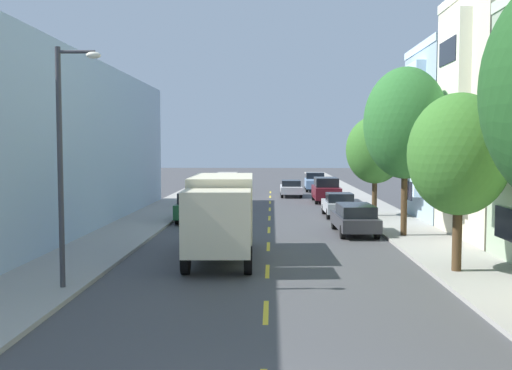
{
  "coord_description": "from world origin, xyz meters",
  "views": [
    {
      "loc": [
        0.15,
        -7.94,
        4.33
      ],
      "look_at": [
        -0.82,
        27.25,
        2.0
      ],
      "focal_mm": 40.72,
      "sensor_mm": 36.0,
      "label": 1
    }
  ],
  "objects_px": {
    "parked_pickup_orange": "(210,195)",
    "parked_wagon_red": "(222,185)",
    "parked_hatchback_black": "(229,182)",
    "moving_white_sedan": "(291,188)",
    "parked_hatchback_silver": "(339,205)",
    "street_tree_third": "(405,123)",
    "street_tree_farthest": "(375,150)",
    "parked_wagon_charcoal": "(355,218)",
    "delivery_box_truck": "(221,212)",
    "parked_pickup_sky": "(315,182)",
    "street_lamp": "(65,150)",
    "parked_pickup_forest": "(197,207)",
    "parked_suv_burgundy": "(326,190)",
    "street_tree_second": "(459,155)"
  },
  "relations": [
    {
      "from": "parked_pickup_orange",
      "to": "parked_wagon_red",
      "type": "xyz_separation_m",
      "value": [
        -0.07,
        11.07,
        -0.02
      ]
    },
    {
      "from": "parked_hatchback_black",
      "to": "moving_white_sedan",
      "type": "bearing_deg",
      "value": -53.46
    },
    {
      "from": "parked_hatchback_silver",
      "to": "parked_hatchback_black",
      "type": "bearing_deg",
      "value": 110.54
    },
    {
      "from": "street_tree_third",
      "to": "street_tree_farthest",
      "type": "xyz_separation_m",
      "value": [
        0.0,
        7.9,
        -1.3
      ]
    },
    {
      "from": "parked_wagon_charcoal",
      "to": "parked_wagon_red",
      "type": "bearing_deg",
      "value": 109.67
    },
    {
      "from": "delivery_box_truck",
      "to": "parked_hatchback_black",
      "type": "xyz_separation_m",
      "value": [
        -2.42,
        36.18,
        -1.07
      ]
    },
    {
      "from": "delivery_box_truck",
      "to": "parked_pickup_sky",
      "type": "distance_m",
      "value": 35.47
    },
    {
      "from": "street_tree_farthest",
      "to": "moving_white_sedan",
      "type": "distance_m",
      "value": 15.95
    },
    {
      "from": "street_lamp",
      "to": "parked_pickup_forest",
      "type": "distance_m",
      "value": 17.09
    },
    {
      "from": "parked_hatchback_silver",
      "to": "parked_pickup_orange",
      "type": "distance_m",
      "value": 10.56
    },
    {
      "from": "street_tree_third",
      "to": "moving_white_sedan",
      "type": "bearing_deg",
      "value": 101.41
    },
    {
      "from": "street_lamp",
      "to": "parked_suv_burgundy",
      "type": "relative_size",
      "value": 1.48
    },
    {
      "from": "parked_pickup_forest",
      "to": "street_tree_farthest",
      "type": "bearing_deg",
      "value": 9.5
    },
    {
      "from": "street_lamp",
      "to": "parked_hatchback_silver",
      "type": "relative_size",
      "value": 1.76
    },
    {
      "from": "parked_pickup_orange",
      "to": "parked_suv_burgundy",
      "type": "bearing_deg",
      "value": 20.88
    },
    {
      "from": "parked_pickup_forest",
      "to": "street_lamp",
      "type": "bearing_deg",
      "value": -95.87
    },
    {
      "from": "parked_hatchback_silver",
      "to": "moving_white_sedan",
      "type": "bearing_deg",
      "value": 99.64
    },
    {
      "from": "parked_wagon_charcoal",
      "to": "parked_suv_burgundy",
      "type": "bearing_deg",
      "value": 89.61
    },
    {
      "from": "parked_hatchback_silver",
      "to": "street_lamp",
      "type": "bearing_deg",
      "value": -118.54
    },
    {
      "from": "street_tree_second",
      "to": "street_tree_third",
      "type": "distance_m",
      "value": 8.02
    },
    {
      "from": "parked_suv_burgundy",
      "to": "parked_wagon_charcoal",
      "type": "bearing_deg",
      "value": -90.39
    },
    {
      "from": "street_tree_second",
      "to": "street_lamp",
      "type": "bearing_deg",
      "value": -167.97
    },
    {
      "from": "street_tree_farthest",
      "to": "moving_white_sedan",
      "type": "bearing_deg",
      "value": 107.16
    },
    {
      "from": "parked_wagon_charcoal",
      "to": "parked_hatchback_black",
      "type": "bearing_deg",
      "value": 105.88
    },
    {
      "from": "parked_wagon_charcoal",
      "to": "street_tree_second",
      "type": "bearing_deg",
      "value": -76.64
    },
    {
      "from": "parked_hatchback_silver",
      "to": "parked_hatchback_black",
      "type": "xyz_separation_m",
      "value": [
        -8.49,
        22.67,
        0.0
      ]
    },
    {
      "from": "parked_wagon_charcoal",
      "to": "street_tree_farthest",
      "type": "bearing_deg",
      "value": 72.35
    },
    {
      "from": "street_tree_farthest",
      "to": "parked_wagon_red",
      "type": "bearing_deg",
      "value": 121.71
    },
    {
      "from": "parked_pickup_sky",
      "to": "parked_hatchback_black",
      "type": "relative_size",
      "value": 1.33
    },
    {
      "from": "parked_wagon_charcoal",
      "to": "parked_pickup_orange",
      "type": "relative_size",
      "value": 0.89
    },
    {
      "from": "street_lamp",
      "to": "street_tree_second",
      "type": "bearing_deg",
      "value": 12.03
    },
    {
      "from": "street_tree_farthest",
      "to": "parked_pickup_orange",
      "type": "height_order",
      "value": "street_tree_farthest"
    },
    {
      "from": "parked_suv_burgundy",
      "to": "moving_white_sedan",
      "type": "relative_size",
      "value": 1.07
    },
    {
      "from": "delivery_box_truck",
      "to": "moving_white_sedan",
      "type": "distance_m",
      "value": 28.3
    },
    {
      "from": "street_tree_third",
      "to": "street_tree_farthest",
      "type": "relative_size",
      "value": 1.31
    },
    {
      "from": "street_tree_third",
      "to": "parked_wagon_red",
      "type": "bearing_deg",
      "value": 113.07
    },
    {
      "from": "parked_wagon_red",
      "to": "street_tree_second",
      "type": "bearing_deg",
      "value": -72.0
    },
    {
      "from": "street_tree_farthest",
      "to": "parked_hatchback_silver",
      "type": "xyz_separation_m",
      "value": [
        -2.13,
        0.36,
        -3.37
      ]
    },
    {
      "from": "parked_hatchback_silver",
      "to": "street_tree_third",
      "type": "bearing_deg",
      "value": -75.53
    },
    {
      "from": "parked_pickup_sky",
      "to": "street_tree_third",
      "type": "bearing_deg",
      "value": -86.2
    },
    {
      "from": "parked_wagon_red",
      "to": "moving_white_sedan",
      "type": "distance_m",
      "value": 6.76
    },
    {
      "from": "street_tree_third",
      "to": "parked_pickup_forest",
      "type": "xyz_separation_m",
      "value": [
        -10.64,
        6.12,
        -4.6
      ]
    },
    {
      "from": "street_tree_third",
      "to": "parked_wagon_red",
      "type": "height_order",
      "value": "street_tree_third"
    },
    {
      "from": "street_tree_second",
      "to": "parked_pickup_forest",
      "type": "distance_m",
      "value": 17.9
    },
    {
      "from": "parked_wagon_charcoal",
      "to": "parked_suv_burgundy",
      "type": "distance_m",
      "value": 16.54
    },
    {
      "from": "parked_wagon_charcoal",
      "to": "parked_suv_burgundy",
      "type": "relative_size",
      "value": 0.99
    },
    {
      "from": "street_tree_farthest",
      "to": "delivery_box_truck",
      "type": "bearing_deg",
      "value": -121.95
    },
    {
      "from": "parked_hatchback_silver",
      "to": "parked_wagon_red",
      "type": "bearing_deg",
      "value": 116.87
    },
    {
      "from": "street_tree_third",
      "to": "street_tree_farthest",
      "type": "distance_m",
      "value": 8.01
    },
    {
      "from": "parked_pickup_forest",
      "to": "parked_hatchback_black",
      "type": "distance_m",
      "value": 24.8
    }
  ]
}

